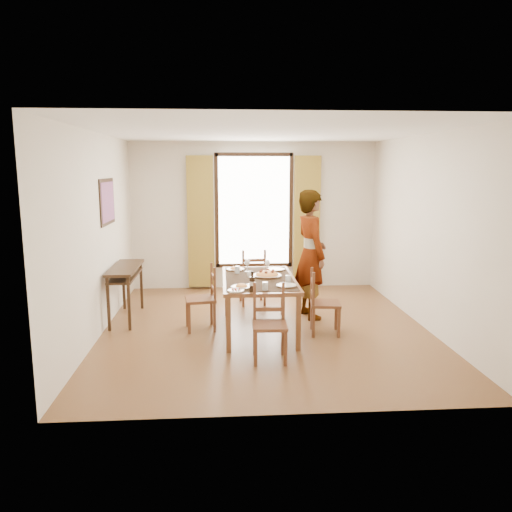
{
  "coord_description": "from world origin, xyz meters",
  "views": [
    {
      "loc": [
        -0.6,
        -6.72,
        2.23
      ],
      "look_at": [
        -0.12,
        0.21,
        1.0
      ],
      "focal_mm": 35.0,
      "sensor_mm": 36.0,
      "label": 1
    }
  ],
  "objects": [
    {
      "name": "plate_sw",
      "position": [
        -0.36,
        -0.67,
        0.78
      ],
      "size": [
        0.27,
        0.27,
        0.05
      ],
      "primitive_type": null,
      "color": "silver",
      "rests_on": "dining_table"
    },
    {
      "name": "wine_glass_c",
      "position": [
        -0.24,
        0.29,
        0.85
      ],
      "size": [
        0.08,
        0.08,
        0.18
      ],
      "primitive_type": null,
      "color": "white",
      "rests_on": "dining_table"
    },
    {
      "name": "tumbler_c",
      "position": [
        -0.08,
        -0.81,
        0.81
      ],
      "size": [
        0.07,
        0.07,
        0.1
      ],
      "primitive_type": "cylinder",
      "color": "silver",
      "rests_on": "dining_table"
    },
    {
      "name": "wine_bottle",
      "position": [
        -0.24,
        -0.86,
        0.88
      ],
      "size": [
        0.07,
        0.07,
        0.25
      ],
      "primitive_type": null,
      "color": "black",
      "rests_on": "dining_table"
    },
    {
      "name": "ground",
      "position": [
        0.0,
        0.0,
        0.0
      ],
      "size": [
        5.0,
        5.0,
        0.0
      ],
      "primitive_type": "plane",
      "color": "#53271A",
      "rests_on": "ground"
    },
    {
      "name": "chair_north",
      "position": [
        -0.1,
        1.29,
        0.43
      ],
      "size": [
        0.45,
        0.45,
        0.93
      ],
      "rotation": [
        0.0,
        0.0,
        3.23
      ],
      "color": "brown",
      "rests_on": "ground"
    },
    {
      "name": "room_shell",
      "position": [
        -0.0,
        0.13,
        1.54
      ],
      "size": [
        4.6,
        5.1,
        2.74
      ],
      "color": "beige",
      "rests_on": "ground"
    },
    {
      "name": "chair_east",
      "position": [
        0.76,
        -0.27,
        0.41
      ],
      "size": [
        0.43,
        0.43,
        0.89
      ],
      "rotation": [
        0.0,
        0.0,
        1.46
      ],
      "color": "brown",
      "rests_on": "ground"
    },
    {
      "name": "console_table",
      "position": [
        -2.03,
        0.6,
        0.68
      ],
      "size": [
        0.38,
        1.2,
        0.8
      ],
      "color": "#311C10",
      "rests_on": "ground"
    },
    {
      "name": "tumbler_b",
      "position": [
        -0.39,
        0.21,
        0.81
      ],
      "size": [
        0.07,
        0.07,
        0.1
      ],
      "primitive_type": "cylinder",
      "color": "silver",
      "rests_on": "dining_table"
    },
    {
      "name": "plate_nw",
      "position": [
        -0.41,
        0.44,
        0.78
      ],
      "size": [
        0.27,
        0.27,
        0.05
      ],
      "primitive_type": null,
      "color": "silver",
      "rests_on": "dining_table"
    },
    {
      "name": "wine_glass_a",
      "position": [
        -0.25,
        -0.5,
        0.85
      ],
      "size": [
        0.08,
        0.08,
        0.18
      ],
      "primitive_type": null,
      "color": "white",
      "rests_on": "dining_table"
    },
    {
      "name": "chair_south",
      "position": [
        -0.06,
        -1.15,
        0.42
      ],
      "size": [
        0.41,
        0.41,
        0.9
      ],
      "rotation": [
        0.0,
        0.0,
        -0.04
      ],
      "color": "brown",
      "rests_on": "ground"
    },
    {
      "name": "tumbler_a",
      "position": [
        0.25,
        -0.45,
        0.81
      ],
      "size": [
        0.07,
        0.07,
        0.1
      ],
      "primitive_type": "cylinder",
      "color": "silver",
      "rests_on": "dining_table"
    },
    {
      "name": "dining_table",
      "position": [
        -0.1,
        -0.12,
        0.69
      ],
      "size": [
        0.98,
        1.66,
        0.76
      ],
      "color": "brown",
      "rests_on": "ground"
    },
    {
      "name": "wine_glass_b",
      "position": [
        0.04,
        0.24,
        0.85
      ],
      "size": [
        0.08,
        0.08,
        0.18
      ],
      "primitive_type": null,
      "color": "white",
      "rests_on": "dining_table"
    },
    {
      "name": "plate_ne",
      "position": [
        0.18,
        0.39,
        0.78
      ],
      "size": [
        0.27,
        0.27,
        0.05
      ],
      "primitive_type": null,
      "color": "silver",
      "rests_on": "dining_table"
    },
    {
      "name": "plate_se",
      "position": [
        0.21,
        -0.63,
        0.78
      ],
      "size": [
        0.27,
        0.27,
        0.05
      ],
      "primitive_type": null,
      "color": "silver",
      "rests_on": "dining_table"
    },
    {
      "name": "caprese_plate",
      "position": [
        -0.44,
        -0.84,
        0.78
      ],
      "size": [
        0.2,
        0.2,
        0.04
      ],
      "primitive_type": null,
      "color": "silver",
      "rests_on": "dining_table"
    },
    {
      "name": "man",
      "position": [
        0.72,
        0.53,
        0.96
      ],
      "size": [
        0.88,
        0.73,
        1.92
      ],
      "primitive_type": "imported",
      "rotation": [
        0.0,
        0.0,
        1.77
      ],
      "color": "#9C9DA5",
      "rests_on": "ground"
    },
    {
      "name": "chair_west",
      "position": [
        -0.87,
        0.04,
        0.42
      ],
      "size": [
        0.46,
        0.46,
        0.91
      ],
      "rotation": [
        0.0,
        0.0,
        -1.43
      ],
      "color": "brown",
      "rests_on": "ground"
    },
    {
      "name": "pasta_platter",
      "position": [
        0.01,
        -0.04,
        0.81
      ],
      "size": [
        0.4,
        0.4,
        0.1
      ],
      "primitive_type": null,
      "color": "orange",
      "rests_on": "dining_table"
    }
  ]
}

